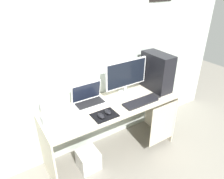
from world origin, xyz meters
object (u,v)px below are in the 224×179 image
(pc_tower, at_px, (157,72))
(subwoofer, at_px, (88,160))
(mouse_right, at_px, (101,116))
(projector, at_px, (52,118))
(monitor, at_px, (126,76))
(mouse_left, at_px, (108,112))
(keyboard, at_px, (141,102))
(speaker, at_px, (45,108))
(laptop, at_px, (89,100))
(cell_phone, at_px, (155,96))

(pc_tower, bearing_deg, subwoofer, -176.30)
(mouse_right, bearing_deg, projector, 158.17)
(monitor, xyz_separation_m, mouse_left, (-0.42, -0.26, -0.21))
(keyboard, height_order, subwoofer, keyboard)
(mouse_right, height_order, subwoofer, mouse_right)
(pc_tower, bearing_deg, projector, -179.67)
(monitor, distance_m, mouse_left, 0.54)
(speaker, bearing_deg, mouse_right, -36.19)
(projector, height_order, subwoofer, projector)
(laptop, bearing_deg, monitor, -2.80)
(pc_tower, height_order, projector, pc_tower)
(pc_tower, height_order, monitor, pc_tower)
(projector, bearing_deg, mouse_right, -21.83)
(monitor, xyz_separation_m, keyboard, (0.00, -0.28, -0.22))
(cell_phone, bearing_deg, laptop, 159.32)
(subwoofer, bearing_deg, keyboard, -9.94)
(laptop, distance_m, speaker, 0.49)
(laptop, height_order, speaker, laptop)
(speaker, distance_m, mouse_left, 0.64)
(pc_tower, relative_size, projector, 2.32)
(projector, bearing_deg, monitor, 6.66)
(mouse_right, distance_m, cell_phone, 0.76)
(cell_phone, distance_m, subwoofer, 1.09)
(keyboard, xyz_separation_m, subwoofer, (-0.64, 0.11, -0.63))
(laptop, relative_size, cell_phone, 2.76)
(speaker, distance_m, mouse_right, 0.57)
(laptop, bearing_deg, projector, -163.86)
(monitor, bearing_deg, keyboard, -89.17)
(subwoofer, bearing_deg, laptop, 52.37)
(laptop, height_order, mouse_left, laptop)
(speaker, xyz_separation_m, mouse_right, (0.46, -0.34, -0.07))
(projector, distance_m, subwoofer, 0.75)
(keyboard, bearing_deg, projector, 169.87)
(projector, distance_m, keyboard, 0.97)
(laptop, distance_m, keyboard, 0.58)
(pc_tower, xyz_separation_m, speaker, (-1.37, 0.15, -0.14))
(projector, height_order, keyboard, projector)
(laptop, distance_m, cell_phone, 0.79)
(projector, xyz_separation_m, mouse_right, (0.44, -0.18, -0.04))
(speaker, distance_m, subwoofer, 0.82)
(mouse_right, bearing_deg, cell_phone, 2.55)
(keyboard, bearing_deg, subwoofer, 170.06)
(monitor, relative_size, laptop, 1.56)
(projector, xyz_separation_m, subwoofer, (0.32, -0.06, -0.68))
(pc_tower, distance_m, laptop, 0.91)
(monitor, distance_m, mouse_right, 0.62)
(projector, bearing_deg, keyboard, -10.13)
(projector, bearing_deg, mouse_left, -15.78)
(keyboard, relative_size, mouse_right, 4.38)
(mouse_left, bearing_deg, laptop, 103.30)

